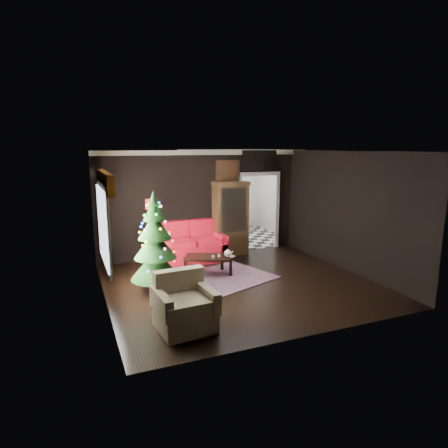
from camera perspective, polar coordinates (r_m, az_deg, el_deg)
name	(u,v)px	position (r m, az deg, el deg)	size (l,w,h in m)	color
floor	(240,284)	(8.35, 2.37, -8.90)	(5.50, 5.50, 0.00)	black
ceiling	(241,151)	(7.83, 2.54, 10.70)	(5.50, 5.50, 0.00)	white
wall_back	(201,204)	(10.26, -3.40, 2.99)	(5.50, 5.50, 0.00)	black
wall_front	(311,249)	(5.85, 12.77, -3.65)	(5.50, 5.50, 0.00)	black
wall_left	(102,231)	(7.28, -17.61, -0.97)	(5.50, 5.50, 0.00)	black
wall_right	(347,212)	(9.44, 17.80, 1.74)	(5.50, 5.50, 0.00)	black
doorway	(258,213)	(10.98, 5.05, 1.67)	(1.10, 0.10, 2.10)	white
left_window	(103,226)	(7.47, -17.46, -0.27)	(0.05, 1.60, 1.40)	white
valance	(105,181)	(7.36, -17.22, 6.04)	(0.12, 2.10, 0.35)	#954D16
kitchen_floor	(236,237)	(12.51, 1.82, -2.00)	(3.00, 3.00, 0.00)	silver
kitchen_window	(220,181)	(13.56, -0.65, 6.32)	(0.70, 0.06, 0.70)	white
rug	(220,279)	(8.64, -0.60, -8.13)	(2.27, 1.65, 0.01)	#483B43
loveseat	(193,242)	(9.89, -4.68, -2.66)	(1.70, 0.90, 1.00)	maroon
curio_cabinet	(230,220)	(10.39, 0.96, 0.60)	(0.90, 0.45, 1.90)	black
floor_lamp	(152,235)	(9.28, -10.55, -1.66)	(0.29, 0.29, 1.73)	black
christmas_tree	(155,242)	(7.70, -10.17, -2.63)	(1.00, 1.00, 1.91)	black
armchair	(184,302)	(6.28, -5.87, -11.45)	(0.89, 0.89, 0.91)	#D4BE81
coffee_table	(208,266)	(8.82, -2.43, -6.17)	(0.99, 0.59, 0.44)	black
teapot	(228,253)	(8.66, 0.56, -4.36)	(0.19, 0.19, 0.18)	white
cup_a	(219,255)	(8.71, -0.76, -4.68)	(0.06, 0.06, 0.05)	white
cup_b	(213,257)	(8.60, -1.63, -4.85)	(0.07, 0.07, 0.06)	beige
book	(228,252)	(8.65, 0.56, -4.24)	(0.16, 0.02, 0.21)	#956D58
wall_clock	(268,165)	(10.91, 6.47, 8.61)	(0.32, 0.32, 0.06)	white
painting	(228,171)	(10.40, 0.58, 7.83)	(0.62, 0.05, 0.52)	#B07539
kitchen_counter	(222,218)	(13.50, -0.25, 0.94)	(1.80, 0.60, 0.90)	silver
kitchen_table	(231,229)	(12.04, 1.11, -0.70)	(0.70, 0.70, 0.75)	brown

